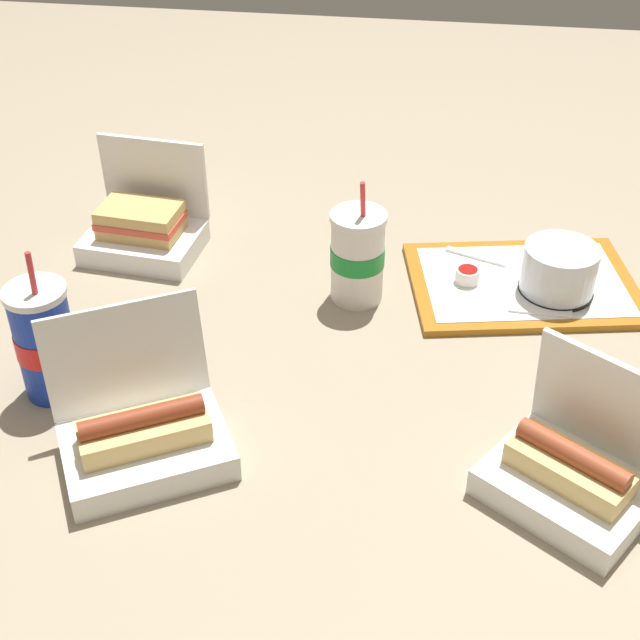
# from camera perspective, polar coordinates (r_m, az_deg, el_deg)

# --- Properties ---
(ground_plane) EXTENTS (3.20, 3.20, 0.00)m
(ground_plane) POSITION_cam_1_polar(r_m,az_deg,el_deg) (1.34, 1.05, -2.32)
(ground_plane) COLOR gray
(food_tray) EXTENTS (0.41, 0.33, 0.01)m
(food_tray) POSITION_cam_1_polar(r_m,az_deg,el_deg) (1.52, 12.85, 2.27)
(food_tray) COLOR #A56619
(food_tray) RESTS_ON ground_plane
(cake_container) EXTENTS (0.12, 0.12, 0.08)m
(cake_container) POSITION_cam_1_polar(r_m,az_deg,el_deg) (1.49, 15.04, 3.03)
(cake_container) COLOR black
(cake_container) RESTS_ON food_tray
(ketchup_cup) EXTENTS (0.04, 0.04, 0.02)m
(ketchup_cup) POSITION_cam_1_polar(r_m,az_deg,el_deg) (1.49, 9.41, 2.87)
(ketchup_cup) COLOR white
(ketchup_cup) RESTS_ON food_tray
(napkin_stack) EXTENTS (0.10, 0.10, 0.00)m
(napkin_stack) POSITION_cam_1_polar(r_m,az_deg,el_deg) (1.48, 13.89, 1.46)
(napkin_stack) COLOR white
(napkin_stack) RESTS_ON food_tray
(plastic_fork) EXTENTS (0.11, 0.05, 0.00)m
(plastic_fork) POSITION_cam_1_polar(r_m,az_deg,el_deg) (1.56, 9.96, 4.03)
(plastic_fork) COLOR white
(plastic_fork) RESTS_ON food_tray
(clamshell_hotdog_front) EXTENTS (0.27, 0.26, 0.18)m
(clamshell_hotdog_front) POSITION_cam_1_polar(r_m,az_deg,el_deg) (1.18, -11.23, -7.16)
(clamshell_hotdog_front) COLOR white
(clamshell_hotdog_front) RESTS_ON ground_plane
(clamshell_sandwich_left) EXTENTS (0.21, 0.17, 0.19)m
(clamshell_sandwich_left) POSITION_cam_1_polar(r_m,az_deg,el_deg) (1.59, -11.20, 5.78)
(clamshell_sandwich_left) COLOR white
(clamshell_sandwich_left) RESTS_ON ground_plane
(clamshell_hotdog_back) EXTENTS (0.24, 0.23, 0.18)m
(clamshell_hotdog_back) POSITION_cam_1_polar(r_m,az_deg,el_deg) (1.15, 15.80, -9.39)
(clamshell_hotdog_back) COLOR white
(clamshell_hotdog_back) RESTS_ON ground_plane
(soda_cup_corner) EXTENTS (0.09, 0.09, 0.23)m
(soda_cup_corner) POSITION_cam_1_polar(r_m,az_deg,el_deg) (1.28, -17.17, -1.31)
(soda_cup_corner) COLOR #1938B7
(soda_cup_corner) RESTS_ON ground_plane
(soda_cup_right) EXTENTS (0.09, 0.09, 0.22)m
(soda_cup_right) POSITION_cam_1_polar(r_m,az_deg,el_deg) (1.43, 2.41, 4.11)
(soda_cup_right) COLOR white
(soda_cup_right) RESTS_ON ground_plane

